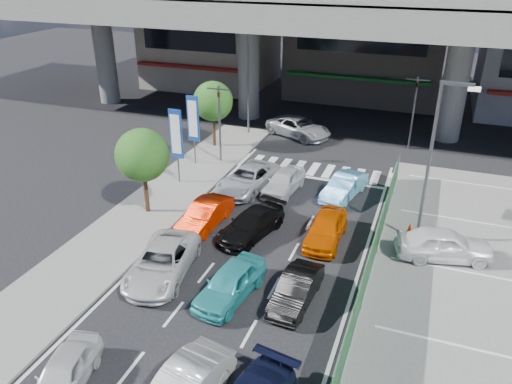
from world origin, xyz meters
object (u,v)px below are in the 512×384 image
at_px(hatch_black_mid_right, 296,290).
at_px(taxi_orange_left, 205,215).
at_px(traffic_light_left, 219,105).
at_px(signboard_far, 193,121).
at_px(signboard_near, 176,136).
at_px(taxi_teal_mid, 230,283).
at_px(sedan_white_front_mid, 284,181).
at_px(street_lamp_right, 435,152).
at_px(traffic_cone, 410,229).
at_px(van_white_back_left, 64,374).
at_px(taxi_orange_right, 326,229).
at_px(tree_near, 142,155).
at_px(crossing_wagon_silver, 299,127).
at_px(kei_truck_front_right, 344,186).
at_px(tree_far, 213,101).
at_px(sedan_black_mid, 251,224).
at_px(wagon_silver_front_left, 248,179).
at_px(parked_sedan_white, 444,244).
at_px(sedan_white_mid_left, 162,262).
at_px(street_lamp_left, 250,73).
at_px(traffic_light_right, 416,95).

relative_size(hatch_black_mid_right, taxi_orange_left, 0.91).
height_order(traffic_light_left, signboard_far, traffic_light_left).
height_order(signboard_near, taxi_teal_mid, signboard_near).
bearing_deg(sedan_white_front_mid, street_lamp_right, -15.18).
relative_size(hatch_black_mid_right, traffic_cone, 5.16).
distance_m(van_white_back_left, taxi_orange_right, 13.34).
height_order(tree_near, traffic_cone, tree_near).
distance_m(traffic_light_left, street_lamp_right, 14.68).
bearing_deg(taxi_orange_left, signboard_far, 123.77).
bearing_deg(crossing_wagon_silver, tree_near, -172.10).
height_order(hatch_black_mid_right, kei_truck_front_right, kei_truck_front_right).
distance_m(tree_far, sedan_black_mid, 13.08).
bearing_deg(street_lamp_right, wagon_silver_front_left, 165.08).
bearing_deg(signboard_far, parked_sedan_white, -21.30).
xyz_separation_m(sedan_black_mid, crossing_wagon_silver, (-1.81, 15.00, 0.09)).
bearing_deg(taxi_orange_left, sedan_white_mid_left, -84.95).
bearing_deg(taxi_orange_left, traffic_cone, 18.52).
distance_m(tree_near, sedan_white_mid_left, 6.64).
bearing_deg(van_white_back_left, wagon_silver_front_left, 77.19).
bearing_deg(street_lamp_left, sedan_white_mid_left, -80.89).
height_order(traffic_light_left, taxi_orange_right, traffic_light_left).
relative_size(street_lamp_right, van_white_back_left, 2.24).
relative_size(traffic_light_left, parked_sedan_white, 1.19).
bearing_deg(crossing_wagon_silver, parked_sedan_white, -117.68).
relative_size(signboard_far, sedan_black_mid, 1.08).
height_order(tree_near, parked_sedan_white, tree_near).
distance_m(signboard_near, signboard_far, 3.03).
distance_m(signboard_near, hatch_black_mid_right, 13.33).
bearing_deg(tree_far, sedan_black_mid, -57.16).
distance_m(sedan_black_mid, wagon_silver_front_left, 5.36).
relative_size(sedan_white_mid_left, hatch_black_mid_right, 1.34).
bearing_deg(street_lamp_left, traffic_light_right, 4.83).
height_order(tree_near, taxi_orange_left, tree_near).
bearing_deg(parked_sedan_white, wagon_silver_front_left, 56.98).
xyz_separation_m(traffic_light_right, street_lamp_left, (-11.83, -1.00, 0.83)).
bearing_deg(tree_near, crossing_wagon_silver, 73.65).
distance_m(tree_near, parked_sedan_white, 15.48).
height_order(traffic_light_left, hatch_black_mid_right, traffic_light_left).
relative_size(traffic_light_right, taxi_orange_left, 1.28).
bearing_deg(van_white_back_left, taxi_orange_right, 51.63).
distance_m(taxi_orange_left, kei_truck_front_right, 8.49).
xyz_separation_m(street_lamp_right, signboard_near, (-14.37, 1.99, -1.71)).
bearing_deg(parked_sedan_white, crossing_wagon_silver, 24.16).
relative_size(tree_far, van_white_back_left, 1.35).
height_order(traffic_light_right, taxi_orange_right, traffic_light_right).
distance_m(hatch_black_mid_right, taxi_orange_left, 7.50).
relative_size(tree_near, sedan_black_mid, 1.10).
bearing_deg(traffic_light_right, sedan_white_front_mid, -122.59).
bearing_deg(street_lamp_right, sedan_white_front_mid, 158.97).
bearing_deg(street_lamp_right, hatch_black_mid_right, -124.14).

